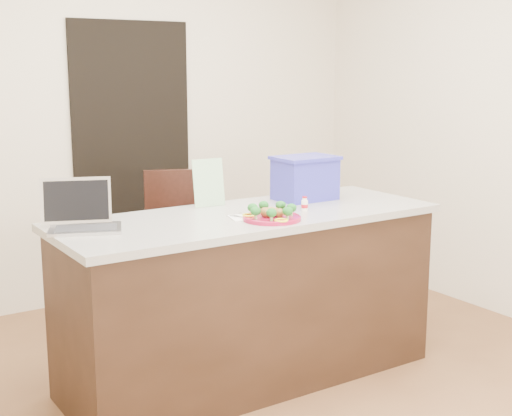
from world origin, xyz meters
TOP-DOWN VIEW (x-y plane):
  - ground at (0.00, 0.00)m, footprint 4.00×4.00m
  - room_shell at (0.00, 0.00)m, footprint 4.00×4.00m
  - doorway at (0.10, 1.98)m, footprint 0.90×0.02m
  - island at (0.00, 0.25)m, footprint 2.06×0.76m
  - plate at (0.01, 0.05)m, footprint 0.30×0.30m
  - meatballs at (0.01, 0.06)m, footprint 0.12×0.11m
  - broccoli at (0.01, 0.05)m, footprint 0.25×0.25m
  - pepper_rings at (0.01, 0.05)m, footprint 0.27×0.26m
  - napkin at (-0.08, 0.16)m, footprint 0.18×0.18m
  - fork at (-0.10, 0.17)m, footprint 0.03×0.14m
  - knife at (-0.05, 0.15)m, footprint 0.03×0.17m
  - yogurt_bottle at (0.29, 0.15)m, footprint 0.04×0.04m
  - laptop at (-0.86, 0.39)m, footprint 0.40×0.38m
  - leaflet at (-0.08, 0.54)m, footprint 0.19×0.05m
  - blue_box at (0.49, 0.41)m, footprint 0.35×0.26m
  - chair at (0.12, 1.18)m, footprint 0.58×0.60m

SIDE VIEW (x-z plane):
  - ground at x=0.00m, z-range 0.00..0.00m
  - island at x=0.00m, z-range 0.00..0.92m
  - chair at x=0.12m, z-range 0.07..1.09m
  - napkin at x=-0.08m, z-range 0.92..0.93m
  - fork at x=-0.10m, z-range 0.93..0.93m
  - knife at x=-0.05m, z-range 0.93..0.93m
  - plate at x=0.01m, z-range 0.92..0.94m
  - pepper_rings at x=0.01m, z-range 0.94..0.95m
  - yogurt_bottle at x=0.29m, z-range 0.91..0.99m
  - meatballs at x=0.01m, z-range 0.94..0.98m
  - broccoli at x=0.01m, z-range 0.96..1.00m
  - laptop at x=-0.86m, z-range 0.87..1.10m
  - doorway at x=0.10m, z-range 0.00..2.00m
  - blue_box at x=0.49m, z-range 0.92..1.17m
  - leaflet at x=-0.08m, z-range 0.92..1.18m
  - room_shell at x=0.00m, z-range -0.38..3.62m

